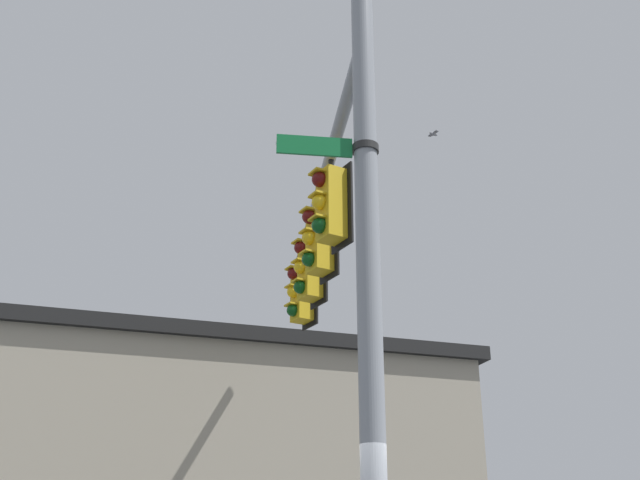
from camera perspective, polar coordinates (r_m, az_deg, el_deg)
The scene contains 9 objects.
signal_pole at distance 7.73m, azimuth 3.58°, elevation -4.50°, with size 0.24×0.24×7.72m, color gray.
mast_arm at distance 12.44m, azimuth -0.07°, elevation 3.19°, with size 0.17×0.17×7.77m, color gray.
traffic_light_nearest_pole at distance 10.90m, azimuth 0.73°, elevation 2.59°, with size 0.54×0.49×1.31m.
traffic_light_mid_inner at distance 12.03m, azimuth -0.11°, elevation 0.03°, with size 0.54×0.49×1.31m.
traffic_light_mid_outer at distance 13.20m, azimuth -0.80°, elevation -2.08°, with size 0.54×0.49×1.31m.
traffic_light_arm_end at distance 14.37m, azimuth -1.37°, elevation -3.85°, with size 0.54×0.49×1.31m.
street_name_sign at distance 8.39m, azimuth 1.60°, elevation 6.67°, with size 0.52×1.02×0.22m.
bird_flying at distance 14.96m, azimuth 8.19°, elevation 7.60°, with size 0.26×0.19×0.06m.
tree_by_storefront at distance 23.82m, azimuth -7.85°, elevation -14.72°, with size 3.15×3.15×6.34m.
Camera 1 is at (-6.10, 4.07, 1.43)m, focal length 44.30 mm.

